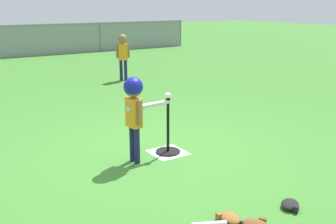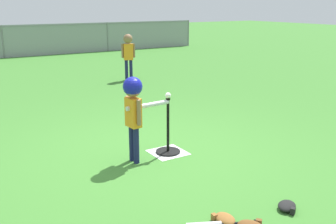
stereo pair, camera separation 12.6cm
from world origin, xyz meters
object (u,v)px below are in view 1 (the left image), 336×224
(baseball_on_tee, at_px, (168,95))
(glove_tossed_aside, at_px, (256,224))
(batter_child, at_px, (134,102))
(spare_bat_silver, at_px, (217,224))
(batting_tee, at_px, (168,144))
(glove_near_bats, at_px, (229,218))
(fielder_deep_center, at_px, (123,51))
(glove_by_plate, at_px, (290,204))

(baseball_on_tee, xyz_separation_m, glove_tossed_aside, (-0.34, -1.89, -0.73))
(batter_child, height_order, spare_bat_silver, batter_child)
(batting_tee, bearing_deg, glove_tossed_aside, -100.25)
(baseball_on_tee, bearing_deg, glove_tossed_aside, -100.25)
(glove_near_bats, bearing_deg, batting_tee, 74.74)
(batting_tee, bearing_deg, fielder_deep_center, 69.33)
(glove_tossed_aside, bearing_deg, fielder_deep_center, 72.18)
(spare_bat_silver, xyz_separation_m, glove_by_plate, (0.80, -0.13, 0.01))
(glove_by_plate, bearing_deg, batting_tee, 95.76)
(batter_child, relative_size, glove_by_plate, 3.94)
(batter_child, bearing_deg, glove_by_plate, -69.10)
(glove_by_plate, bearing_deg, spare_bat_silver, 171.03)
(batting_tee, relative_size, spare_bat_silver, 1.25)
(glove_tossed_aside, bearing_deg, glove_near_bats, 120.18)
(fielder_deep_center, xyz_separation_m, spare_bat_silver, (-2.42, -6.48, -0.71))
(glove_tossed_aside, bearing_deg, baseball_on_tee, 79.75)
(batting_tee, bearing_deg, baseball_on_tee, 165.96)
(batter_child, bearing_deg, baseball_on_tee, 4.31)
(spare_bat_silver, height_order, glove_by_plate, glove_by_plate)
(batting_tee, height_order, baseball_on_tee, baseball_on_tee)
(spare_bat_silver, relative_size, glove_by_plate, 2.17)
(spare_bat_silver, bearing_deg, glove_tossed_aside, -34.87)
(fielder_deep_center, bearing_deg, glove_by_plate, -103.76)
(fielder_deep_center, bearing_deg, baseball_on_tee, -110.67)
(batting_tee, bearing_deg, batter_child, -175.69)
(batting_tee, distance_m, baseball_on_tee, 0.65)
(glove_by_plate, relative_size, glove_tossed_aside, 0.99)
(baseball_on_tee, relative_size, batter_child, 0.07)
(baseball_on_tee, bearing_deg, fielder_deep_center, 69.33)
(glove_by_plate, distance_m, glove_tossed_aside, 0.53)
(spare_bat_silver, bearing_deg, fielder_deep_center, 69.51)
(spare_bat_silver, xyz_separation_m, glove_tossed_aside, (0.28, -0.19, 0.01))
(baseball_on_tee, xyz_separation_m, spare_bat_silver, (-0.62, -1.70, -0.74))
(batter_child, xyz_separation_m, spare_bat_silver, (-0.12, -1.66, -0.72))
(batting_tee, height_order, spare_bat_silver, batting_tee)
(glove_tossed_aside, bearing_deg, batting_tee, 79.75)
(batter_child, distance_m, glove_tossed_aside, 2.00)
(batter_child, bearing_deg, fielder_deep_center, 64.45)
(baseball_on_tee, relative_size, spare_bat_silver, 0.13)
(batter_child, height_order, glove_near_bats, batter_child)
(baseball_on_tee, bearing_deg, glove_near_bats, -105.26)
(glove_by_plate, xyz_separation_m, glove_tossed_aside, (-0.53, -0.07, 0.00))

